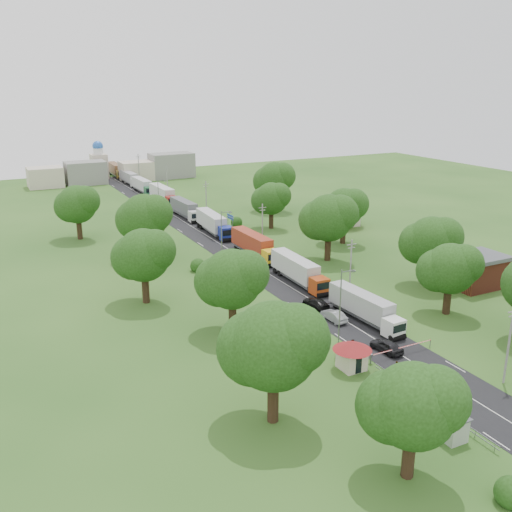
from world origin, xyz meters
TOP-DOWN VIEW (x-y plane):
  - ground at (0.00, 0.00)m, footprint 260.00×260.00m
  - road at (0.00, 20.00)m, footprint 8.00×200.00m
  - boom_barrier at (-1.36, -25.00)m, footprint 9.22×0.35m
  - guard_booth at (-7.20, -25.00)m, footprint 4.40×4.40m
  - kiosk at (-7.00, -40.00)m, footprint 2.30×2.30m
  - guard_rail at (-5.00, -35.00)m, footprint 0.10×17.00m
  - info_sign at (5.20, 35.00)m, footprint 0.12×3.10m
  - pole_0 at (5.50, -35.00)m, footprint 1.60×0.24m
  - pole_1 at (5.50, -7.00)m, footprint 1.60×0.24m
  - pole_2 at (5.50, 21.00)m, footprint 1.60×0.24m
  - pole_3 at (5.50, 49.00)m, footprint 1.60×0.24m
  - pole_4 at (5.50, 77.00)m, footprint 1.60×0.24m
  - pole_5 at (5.50, 105.00)m, footprint 1.60×0.24m
  - lamp_0 at (-5.35, -20.00)m, footprint 2.03×0.22m
  - lamp_1 at (-5.35, 15.00)m, footprint 2.03×0.22m
  - lamp_2 at (-5.35, 50.00)m, footprint 2.03×0.22m
  - tree_2 at (13.99, -17.86)m, footprint 8.00×8.00m
  - tree_3 at (19.99, -7.84)m, footprint 8.80×8.80m
  - tree_4 at (12.99, 10.17)m, footprint 9.60×9.60m
  - tree_5 at (21.99, 18.16)m, footprint 8.80×8.80m
  - tree_6 at (14.99, 35.14)m, footprint 8.00×8.00m
  - tree_7 at (23.99, 50.17)m, footprint 9.60×9.60m
  - tree_8 at (-14.01, -41.86)m, footprint 8.00×8.00m
  - tree_9 at (-20.01, -29.83)m, footprint 9.60×9.60m
  - tree_10 at (-15.01, -9.84)m, footprint 8.80×8.80m
  - tree_11 at (-22.01, 5.16)m, footprint 8.80×8.80m
  - tree_12 at (-16.01, 25.17)m, footprint 9.60×9.60m
  - tree_13 at (-24.01, 45.16)m, footprint 8.80×8.80m
  - house_brick at (26.00, -12.00)m, footprint 8.60×6.60m
  - house_cream at (30.00, 30.00)m, footprint 10.08×10.08m
  - distant_town at (0.68, 110.00)m, footprint 52.00×8.00m
  - church at (-4.00, 118.00)m, footprint 5.00×5.00m
  - truck_0 at (2.21, -15.02)m, footprint 2.98×13.69m
  - truck_1 at (2.04, 2.11)m, footprint 2.72×14.56m
  - truck_2 at (2.39, 18.26)m, footprint 2.78×14.89m
  - truck_3 at (1.95, 36.62)m, footprint 3.31×15.31m
  - truck_4 at (1.84, 53.30)m, footprint 2.84×14.26m
  - truck_5 at (2.38, 71.37)m, footprint 3.00×15.61m
  - truck_6 at (1.65, 87.89)m, footprint 2.76×14.07m
  - truck_7 at (1.87, 103.00)m, footprint 2.77×13.72m
  - truck_8 at (1.92, 120.63)m, footprint 2.78×15.05m
  - car_lane_front at (-1.00, -23.50)m, footprint 2.26×4.58m
  - car_lane_mid at (-1.33, -13.00)m, footprint 1.67×4.40m
  - car_lane_rear at (-1.00, -8.01)m, footprint 2.30×4.96m
  - car_verge_near at (5.50, 7.86)m, footprint 2.98×5.37m
  - car_verge_far at (8.00, 29.81)m, footprint 1.83×4.11m
  - pedestrian_near at (-3.50, -28.32)m, footprint 0.67×0.65m
  - pedestrian_booth at (-4.84, -22.00)m, footprint 0.80×0.95m

SIDE VIEW (x-z plane):
  - ground at x=0.00m, z-range 0.00..0.00m
  - road at x=0.00m, z-range -0.02..0.02m
  - guard_rail at x=-5.00m, z-range -0.85..0.85m
  - car_verge_far at x=8.00m, z-range 0.00..1.37m
  - car_lane_rear at x=-1.00m, z-range 0.00..1.40m
  - car_verge_near at x=5.50m, z-range 0.00..1.42m
  - car_lane_mid at x=-1.33m, z-range 0.00..1.43m
  - car_lane_front at x=-1.00m, z-range 0.00..1.50m
  - pedestrian_near at x=-3.50m, z-range 0.00..1.55m
  - pedestrian_booth at x=-4.84m, z-range 0.00..1.74m
  - boom_barrier at x=-1.36m, z-range 0.30..1.48m
  - kiosk at x=-7.00m, z-range 0.02..2.43m
  - truck_0 at x=2.21m, z-range 0.12..3.90m
  - truck_7 at x=1.87m, z-range 0.12..3.91m
  - truck_6 at x=1.65m, z-range 0.12..4.01m
  - truck_4 at x=1.84m, z-range 0.12..4.06m
  - truck_1 at x=2.04m, z-range 0.12..4.15m
  - guard_booth at x=-7.20m, z-range 0.44..3.89m
  - truck_2 at x=2.39m, z-range 0.13..4.25m
  - truck_8 at x=1.92m, z-range 0.13..4.30m
  - truck_3 at x=1.95m, z-range 0.13..4.36m
  - truck_5 at x=2.38m, z-range 0.13..4.45m
  - house_brick at x=26.00m, z-range 0.05..5.25m
  - info_sign at x=5.20m, z-range 0.95..5.05m
  - distant_town at x=0.68m, z-range -0.51..7.49m
  - house_cream at x=30.00m, z-range 0.74..6.54m
  - pole_0 at x=5.50m, z-range 0.18..9.18m
  - pole_1 at x=5.50m, z-range 0.18..9.18m
  - pole_2 at x=5.50m, z-range 0.18..9.18m
  - pole_3 at x=5.50m, z-range 0.18..9.18m
  - pole_4 at x=5.50m, z-range 0.18..9.18m
  - pole_5 at x=5.50m, z-range 0.18..9.18m
  - church at x=-4.00m, z-range -0.76..11.54m
  - lamp_0 at x=-5.35m, z-range 0.55..10.55m
  - lamp_1 at x=-5.35m, z-range 0.55..10.55m
  - lamp_2 at x=-5.35m, z-range 0.55..10.55m
  - tree_2 at x=13.99m, z-range 1.55..11.65m
  - tree_6 at x=14.99m, z-range 1.55..11.65m
  - tree_8 at x=-14.01m, z-range 1.55..11.65m
  - tree_3 at x=19.99m, z-range 1.69..12.76m
  - tree_5 at x=21.99m, z-range 1.69..12.76m
  - tree_10 at x=-15.01m, z-range 1.69..12.76m
  - tree_11 at x=-22.01m, z-range 1.69..12.76m
  - tree_13 at x=-24.01m, z-range 1.69..12.76m
  - tree_4 at x=12.99m, z-range 1.83..13.88m
  - tree_7 at x=23.99m, z-range 1.83..13.88m
  - tree_9 at x=-20.01m, z-range 1.83..13.88m
  - tree_12 at x=-16.01m, z-range 1.83..13.88m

